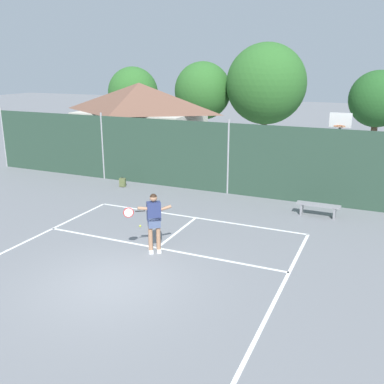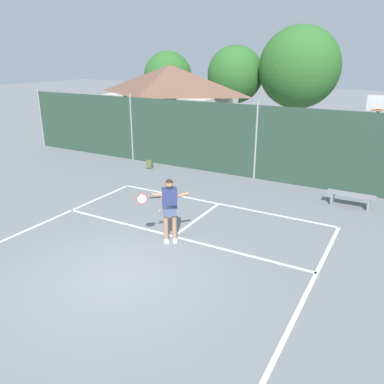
% 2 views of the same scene
% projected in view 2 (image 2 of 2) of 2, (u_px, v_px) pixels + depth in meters
% --- Properties ---
extents(ground_plane, '(120.00, 120.00, 0.00)m').
position_uv_depth(ground_plane, '(119.00, 276.00, 9.26)').
color(ground_plane, slate).
extents(court_markings, '(8.30, 11.10, 0.01)m').
position_uv_depth(court_markings, '(135.00, 264.00, 9.79)').
color(court_markings, white).
rests_on(court_markings, ground).
extents(chainlink_fence, '(26.09, 0.09, 3.25)m').
position_uv_depth(chainlink_fence, '(256.00, 143.00, 16.13)').
color(chainlink_fence, '#284233').
rests_on(chainlink_fence, ground).
extents(basketball_hoop, '(0.90, 0.67, 3.55)m').
position_uv_depth(basketball_hoop, '(376.00, 127.00, 15.25)').
color(basketball_hoop, '#9E9EA3').
rests_on(basketball_hoop, ground).
extents(clubhouse_building, '(6.94, 4.43, 4.52)m').
position_uv_depth(clubhouse_building, '(171.00, 106.00, 21.66)').
color(clubhouse_building, beige).
rests_on(clubhouse_building, ground).
extents(treeline_backdrop, '(27.27, 4.54, 6.81)m').
position_uv_depth(treeline_backdrop, '(346.00, 76.00, 22.90)').
color(treeline_backdrop, brown).
rests_on(treeline_backdrop, ground).
extents(tennis_player, '(1.11, 1.00, 1.85)m').
position_uv_depth(tennis_player, '(169.00, 205.00, 10.61)').
color(tennis_player, silver).
rests_on(tennis_player, ground).
extents(tennis_ball, '(0.07, 0.07, 0.07)m').
position_uv_depth(tennis_ball, '(160.00, 211.00, 13.06)').
color(tennis_ball, '#CCE033').
rests_on(tennis_ball, ground).
extents(backpack_olive, '(0.31, 0.29, 0.46)m').
position_uv_depth(backpack_olive, '(149.00, 164.00, 18.04)').
color(backpack_olive, '#566038').
rests_on(backpack_olive, ground).
extents(courtside_bench, '(1.60, 0.36, 0.48)m').
position_uv_depth(courtside_bench, '(351.00, 197.00, 13.40)').
color(courtside_bench, gray).
rests_on(courtside_bench, ground).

